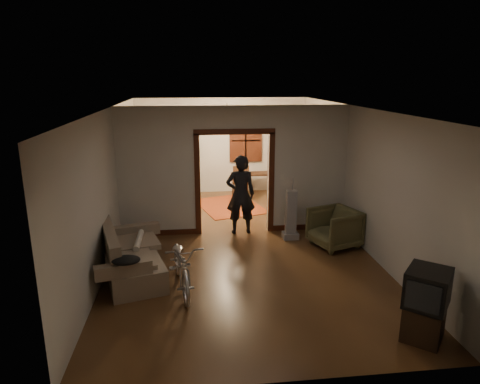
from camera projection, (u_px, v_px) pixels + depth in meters
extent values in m
cube|color=#3D2513|center=(238.00, 243.00, 8.97)|extent=(5.00, 8.50, 0.01)
cube|color=white|center=(238.00, 108.00, 8.24)|extent=(5.00, 8.50, 0.01)
cube|color=beige|center=(222.00, 146.00, 12.68)|extent=(5.00, 0.02, 2.80)
cube|color=beige|center=(111.00, 182.00, 8.32)|extent=(0.02, 8.50, 2.80)
cube|color=beige|center=(358.00, 175.00, 8.88)|extent=(0.02, 8.50, 2.80)
cube|color=beige|center=(234.00, 171.00, 9.32)|extent=(5.00, 0.14, 2.80)
cube|color=#3D190E|center=(234.00, 184.00, 9.40)|extent=(1.74, 0.20, 2.32)
cube|color=black|center=(246.00, 141.00, 12.68)|extent=(0.98, 0.06, 1.28)
sphere|color=#FFE0A5|center=(227.00, 119.00, 10.75)|extent=(0.24, 0.24, 0.24)
cube|color=silver|center=(282.00, 177.00, 9.41)|extent=(0.08, 0.01, 0.12)
cube|color=brown|center=(131.00, 251.00, 7.44)|extent=(1.36, 2.10, 0.89)
cylinder|color=beige|center=(139.00, 240.00, 7.72)|extent=(0.11, 0.86, 0.11)
ellipsoid|color=black|center=(126.00, 260.00, 6.51)|extent=(0.44, 0.33, 0.13)
imported|color=silver|center=(182.00, 264.00, 6.95)|extent=(0.81, 1.73, 0.87)
imported|color=brown|center=(334.00, 228.00, 8.72)|extent=(1.11, 1.09, 0.80)
cube|color=black|center=(423.00, 322.00, 5.66)|extent=(0.70, 0.70, 0.47)
cube|color=black|center=(428.00, 288.00, 5.53)|extent=(0.76, 0.77, 0.49)
cube|color=gray|center=(291.00, 215.00, 9.11)|extent=(0.40, 0.36, 1.08)
imported|color=black|center=(241.00, 195.00, 9.37)|extent=(0.65, 0.43, 1.76)
cube|color=maroon|center=(230.00, 206.00, 11.55)|extent=(2.00, 2.33, 0.02)
cube|color=#243620|center=(177.00, 168.00, 12.32)|extent=(0.93, 0.63, 1.70)
sphere|color=#1E5972|center=(176.00, 130.00, 12.04)|extent=(0.25, 0.25, 0.25)
cube|color=#321C10|center=(257.00, 184.00, 12.57)|extent=(0.96, 0.65, 0.65)
cube|color=#321C10|center=(240.00, 182.00, 12.09)|extent=(0.54, 0.54, 1.01)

